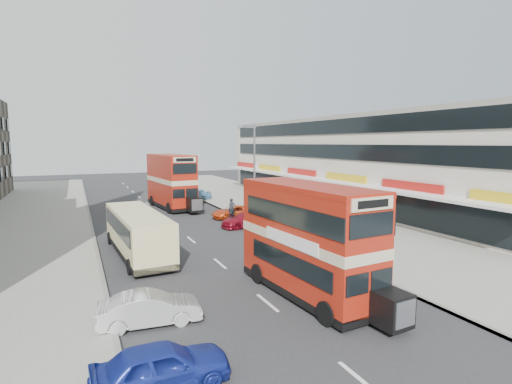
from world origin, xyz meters
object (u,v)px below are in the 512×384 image
car_right_c (194,195)px  car_right_b (234,212)px  coach (138,232)px  car_right_a (247,219)px  bus_main (308,240)px  car_left_near (162,366)px  pedestrian_near (283,218)px  car_left_front (150,309)px  street_lamp (254,165)px  bus_second (171,181)px  cyclist (232,214)px

car_right_c → car_right_b: bearing=1.7°
coach → car_right_a: 10.23m
bus_main → car_right_c: size_ratio=2.17×
car_left_near → pedestrian_near: bearing=-38.7°
car_left_front → street_lamp: bearing=-30.2°
coach → street_lamp: bearing=28.0°
street_lamp → bus_second: bearing=114.9°
car_left_front → car_right_b: (10.38, 18.20, -0.06)m
bus_main → car_right_b: bus_main is taller
car_left_front → car_right_c: bearing=-13.4°
coach → car_right_c: coach is taller
coach → car_left_front: 9.74m
car_right_c → bus_second: bearing=-39.7°
bus_second → street_lamp: bearing=109.1°
bus_second → pedestrian_near: size_ratio=6.16×
bus_main → car_left_front: bearing=-4.3°
car_right_a → pedestrian_near: pedestrian_near is taller
bus_second → pedestrian_near: (5.48, -13.88, -1.85)m
pedestrian_near → cyclist: (-2.49, 4.47, -0.27)m
bus_second → cyclist: bus_second is taller
car_left_near → pedestrian_near: (12.48, 16.25, 0.30)m
car_right_a → car_right_b: (0.34, 3.90, -0.08)m
bus_main → coach: bearing=-63.3°
street_lamp → car_right_b: bearing=113.6°
car_left_near → car_right_b: 24.69m
car_left_front → pedestrian_near: 17.21m
bus_second → car_left_front: (-6.64, -26.10, -2.17)m
street_lamp → car_right_c: 14.86m
car_left_front → bus_main: bearing=-84.6°
car_right_a → cyclist: size_ratio=2.15×
car_left_front → car_right_a: (10.04, 14.30, 0.01)m
car_left_front → pedestrian_near: bearing=-39.7°
car_right_a → cyclist: (-0.40, 2.38, 0.04)m
car_right_a → pedestrian_near: bearing=40.2°
car_right_a → car_right_c: bearing=174.8°
car_right_b → car_left_front: bearing=-32.8°
car_left_near → cyclist: cyclist is taller
bus_main → pedestrian_near: bearing=-118.2°
bus_second → car_right_c: bus_second is taller
car_right_a → street_lamp: bearing=137.7°
pedestrian_near → car_right_c: bearing=-93.7°
bus_second → car_left_front: size_ratio=2.60×
car_left_front → cyclist: cyclist is taller
cyclist → car_right_b: bearing=62.7°
cyclist → coach: bearing=-142.1°
bus_second → car_right_b: (3.73, -7.90, -2.23)m
coach → bus_second: bearing=67.5°
bus_second → cyclist: (2.99, -9.41, -2.12)m
cyclist → bus_main: bearing=-100.8°
coach → car_right_a: (9.08, 4.64, -0.80)m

